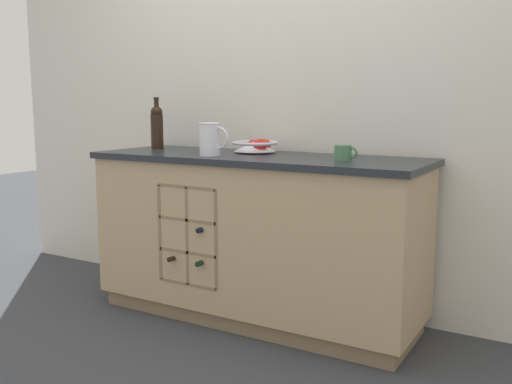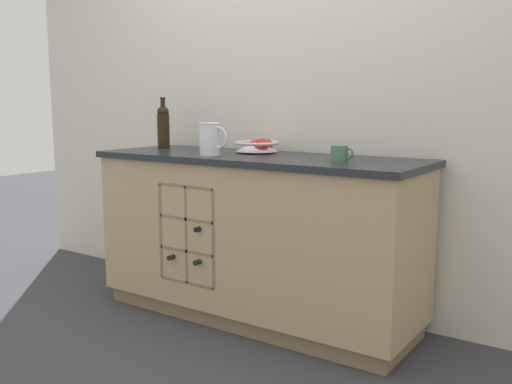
{
  "view_description": "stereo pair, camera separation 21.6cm",
  "coord_description": "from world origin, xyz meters",
  "px_view_note": "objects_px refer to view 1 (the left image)",
  "views": [
    {
      "loc": [
        1.55,
        -2.63,
        1.19
      ],
      "look_at": [
        0.0,
        0.0,
        0.71
      ],
      "focal_mm": 40.0,
      "sensor_mm": 36.0,
      "label": 1
    },
    {
      "loc": [
        1.73,
        -2.52,
        1.19
      ],
      "look_at": [
        0.0,
        0.0,
        0.71
      ],
      "focal_mm": 40.0,
      "sensor_mm": 36.0,
      "label": 2
    }
  ],
  "objects_px": {
    "fruit_bowl": "(256,145)",
    "ceramic_mug": "(344,153)",
    "standing_wine_bottle": "(157,126)",
    "white_pitcher": "(210,138)"
  },
  "relations": [
    {
      "from": "fruit_bowl",
      "to": "ceramic_mug",
      "type": "distance_m",
      "value": 0.61
    },
    {
      "from": "ceramic_mug",
      "to": "standing_wine_bottle",
      "type": "xyz_separation_m",
      "value": [
        -1.25,
        0.1,
        0.1
      ]
    },
    {
      "from": "white_pitcher",
      "to": "standing_wine_bottle",
      "type": "distance_m",
      "value": 0.59
    },
    {
      "from": "fruit_bowl",
      "to": "ceramic_mug",
      "type": "relative_size",
      "value": 2.18
    },
    {
      "from": "fruit_bowl",
      "to": "standing_wine_bottle",
      "type": "xyz_separation_m",
      "value": [
        -0.67,
        -0.05,
        0.1
      ]
    },
    {
      "from": "fruit_bowl",
      "to": "white_pitcher",
      "type": "distance_m",
      "value": 0.3
    },
    {
      "from": "ceramic_mug",
      "to": "fruit_bowl",
      "type": "bearing_deg",
      "value": 165.06
    },
    {
      "from": "fruit_bowl",
      "to": "standing_wine_bottle",
      "type": "distance_m",
      "value": 0.68
    },
    {
      "from": "white_pitcher",
      "to": "standing_wine_bottle",
      "type": "bearing_deg",
      "value": 158.58
    },
    {
      "from": "white_pitcher",
      "to": "ceramic_mug",
      "type": "xyz_separation_m",
      "value": [
        0.71,
        0.11,
        -0.05
      ]
    }
  ]
}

